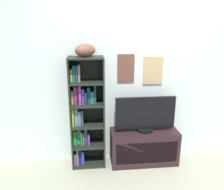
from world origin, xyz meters
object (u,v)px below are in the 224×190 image
at_px(bookshelf, 84,114).
at_px(football, 85,50).
at_px(tv_stand, 144,146).
at_px(television, 145,114).

xyz_separation_m(bookshelf, football, (0.04, -0.03, 0.85)).
bearing_deg(football, tv_stand, -2.75).
height_order(bookshelf, tv_stand, bookshelf).
height_order(bookshelf, football, football).
relative_size(bookshelf, football, 5.58).
height_order(bookshelf, television, bookshelf).
bearing_deg(bookshelf, football, -38.69).
bearing_deg(tv_stand, football, 177.25).
relative_size(bookshelf, tv_stand, 1.62).
bearing_deg(television, tv_stand, -90.00).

